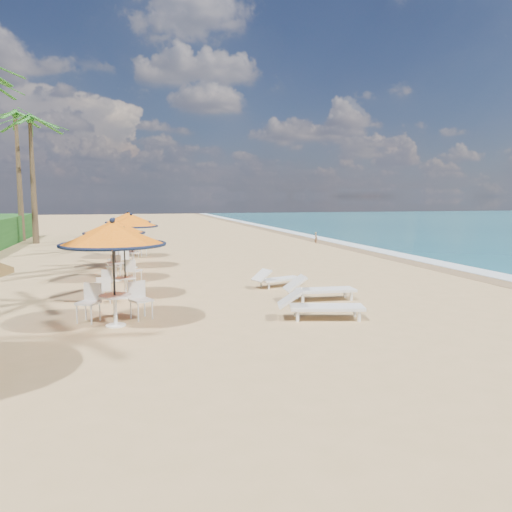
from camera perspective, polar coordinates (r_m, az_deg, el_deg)
The scene contains 14 objects.
ground at distance 13.69m, azimuth 7.45°, elevation -6.57°, with size 160.00×160.00×0.00m, color tan.
foam_strip at distance 26.75m, azimuth 17.74°, elevation -0.28°, with size 1.20×140.00×0.04m, color white.
wetsand_band at distance 26.27m, azimuth 16.08°, elevation -0.34°, with size 1.40×140.00×0.02m, color olive.
station_0 at distance 12.53m, azimuth -16.03°, elevation 1.36°, with size 2.54×2.54×2.65m.
station_1 at distance 15.91m, azimuth -15.11°, elevation 1.36°, with size 2.15×2.15×2.24m.
station_2 at distance 19.32m, azimuth -15.80°, elevation 2.59°, with size 2.29×2.29×2.38m.
station_3 at distance 22.69m, azimuth -14.23°, elevation 3.15°, with size 2.34×2.34×2.44m.
station_4 at distance 26.58m, azimuth -14.31°, elevation 3.64°, with size 2.33×2.33×2.43m.
lounger_near at distance 13.02m, azimuth 7.09°, elevation -5.58°, with size 2.32×1.24×0.79m.
lounger_mid at distance 15.36m, azimuth 7.03°, elevation -3.70°, with size 2.22×0.84×0.78m.
lounger_far at distance 17.49m, azimuth 2.27°, elevation -2.55°, with size 1.93×1.13×0.66m.
palm_6 at distance 36.93m, azimuth -24.41°, elevation 13.32°, with size 5.00×5.00×8.47m.
palm_7 at distance 39.72m, azimuth -25.75°, elevation 13.67°, with size 5.00×5.00×9.14m.
person at distance 33.79m, azimuth 6.87°, elevation 2.12°, with size 0.30×0.20×0.82m, color #8D6547.
Camera 1 is at (-5.13, -12.29, 3.16)m, focal length 35.00 mm.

